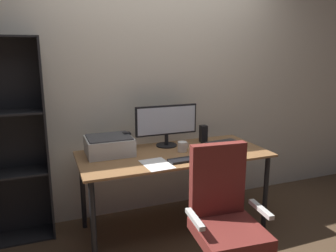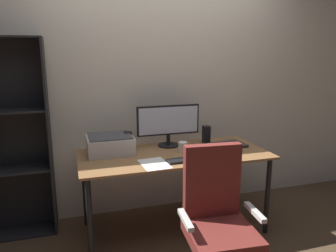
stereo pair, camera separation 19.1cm
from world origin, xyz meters
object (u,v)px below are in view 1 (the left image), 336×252
(desk, at_px, (174,161))
(bookshelf, at_px, (1,145))
(keyboard, at_px, (186,160))
(speaker_left, at_px, (127,141))
(printer, at_px, (109,145))
(speaker_right, at_px, (203,134))
(office_chair, at_px, (224,226))
(laptop, at_px, (225,144))
(coffee_mug, at_px, (182,147))
(monitor, at_px, (166,122))
(mouse, at_px, (207,156))

(desk, xyz_separation_m, bookshelf, (-1.41, 0.38, 0.20))
(keyboard, relative_size, speaker_left, 1.71)
(desk, xyz_separation_m, printer, (-0.54, 0.18, 0.16))
(speaker_right, xyz_separation_m, office_chair, (-0.37, -1.06, -0.37))
(keyboard, xyz_separation_m, speaker_right, (0.40, 0.46, 0.08))
(laptop, relative_size, speaker_right, 1.88)
(speaker_right, height_order, printer, speaker_right)
(desk, bearing_deg, office_chair, -87.61)
(desk, xyz_separation_m, laptop, (0.56, 0.06, 0.09))
(coffee_mug, bearing_deg, desk, -169.33)
(laptop, xyz_separation_m, bookshelf, (-1.97, 0.32, 0.11))
(desk, xyz_separation_m, keyboard, (0.01, -0.23, 0.09))
(desk, relative_size, speaker_left, 9.86)
(desk, distance_m, speaker_left, 0.46)
(monitor, height_order, bookshelf, bookshelf)
(desk, relative_size, office_chair, 1.66)
(keyboard, height_order, mouse, mouse)
(monitor, height_order, printer, monitor)
(mouse, relative_size, speaker_left, 0.56)
(mouse, height_order, bookshelf, bookshelf)
(monitor, height_order, speaker_right, monitor)
(desk, distance_m, laptop, 0.57)
(keyboard, xyz_separation_m, printer, (-0.55, 0.41, 0.07))
(printer, bearing_deg, bookshelf, 167.01)
(laptop, distance_m, office_chair, 1.07)
(keyboard, height_order, bookshelf, bookshelf)
(mouse, relative_size, bookshelf, 0.05)
(coffee_mug, distance_m, laptop, 0.47)
(desk, height_order, monitor, monitor)
(monitor, bearing_deg, desk, -94.54)
(coffee_mug, relative_size, speaker_right, 0.59)
(speaker_left, distance_m, printer, 0.18)
(desk, xyz_separation_m, coffee_mug, (0.09, 0.02, 0.12))
(speaker_right, height_order, bookshelf, bookshelf)
(monitor, xyz_separation_m, keyboard, (-0.01, -0.47, -0.22))
(desk, distance_m, mouse, 0.33)
(monitor, xyz_separation_m, bookshelf, (-1.43, 0.14, -0.11))
(coffee_mug, xyz_separation_m, bookshelf, (-1.50, 0.36, 0.08))
(desk, relative_size, coffee_mug, 16.77)
(coffee_mug, relative_size, printer, 0.25)
(laptop, relative_size, office_chair, 0.32)
(monitor, relative_size, coffee_mug, 6.05)
(mouse, height_order, printer, printer)
(coffee_mug, bearing_deg, laptop, 4.69)
(coffee_mug, bearing_deg, bookshelf, 166.51)
(mouse, distance_m, speaker_left, 0.75)
(speaker_right, bearing_deg, monitor, 178.83)
(mouse, height_order, speaker_left, speaker_left)
(desk, relative_size, mouse, 17.47)
(bookshelf, bearing_deg, monitor, -5.68)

